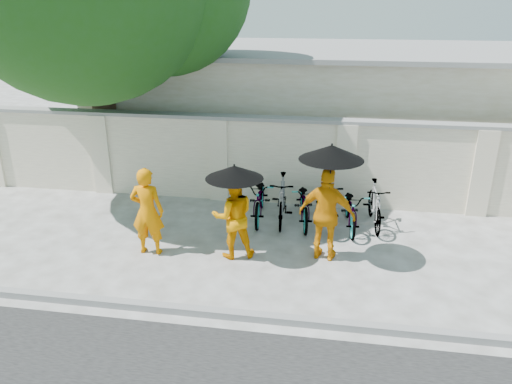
# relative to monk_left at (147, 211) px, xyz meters

# --- Properties ---
(ground) EXTENTS (80.00, 80.00, 0.00)m
(ground) POSITION_rel_monk_left_xyz_m (1.71, -0.16, -0.87)
(ground) COLOR #B9B9B9
(kerb) EXTENTS (40.00, 0.16, 0.12)m
(kerb) POSITION_rel_monk_left_xyz_m (1.71, -1.86, -0.81)
(kerb) COLOR gray
(kerb) RESTS_ON ground
(compound_wall) EXTENTS (20.00, 0.30, 2.00)m
(compound_wall) POSITION_rel_monk_left_xyz_m (2.71, 3.04, 0.13)
(compound_wall) COLOR #EFE3C7
(compound_wall) RESTS_ON ground
(building_behind) EXTENTS (14.00, 6.00, 3.20)m
(building_behind) POSITION_rel_monk_left_xyz_m (3.71, 6.84, 0.73)
(building_behind) COLOR beige
(building_behind) RESTS_ON ground
(monk_left) EXTENTS (0.65, 0.44, 1.74)m
(monk_left) POSITION_rel_monk_left_xyz_m (0.00, 0.00, 0.00)
(monk_left) COLOR orange
(monk_left) RESTS_ON ground
(monk_center) EXTENTS (0.96, 0.85, 1.65)m
(monk_center) POSITION_rel_monk_left_xyz_m (1.64, 0.13, -0.04)
(monk_center) COLOR orange
(monk_center) RESTS_ON ground
(parasol_center) EXTENTS (1.06, 1.06, 0.92)m
(parasol_center) POSITION_rel_monk_left_xyz_m (1.69, 0.05, 0.87)
(parasol_center) COLOR black
(parasol_center) RESTS_ON ground
(monk_right) EXTENTS (1.13, 0.65, 1.80)m
(monk_right) POSITION_rel_monk_left_xyz_m (3.38, 0.31, 0.03)
(monk_right) COLOR orange
(monk_right) RESTS_ON ground
(parasol_right) EXTENTS (1.16, 1.16, 1.24)m
(parasol_right) POSITION_rel_monk_left_xyz_m (3.40, 0.23, 1.26)
(parasol_right) COLOR black
(parasol_right) RESTS_ON ground
(bike_0) EXTENTS (0.77, 1.87, 0.96)m
(bike_0) POSITION_rel_monk_left_xyz_m (1.87, 1.95, -0.39)
(bike_0) COLOR #9393A4
(bike_0) RESTS_ON ground
(bike_1) EXTENTS (0.60, 1.77, 1.05)m
(bike_1) POSITION_rel_monk_left_xyz_m (2.37, 1.86, -0.35)
(bike_1) COLOR #9393A4
(bike_1) RESTS_ON ground
(bike_2) EXTENTS (0.86, 1.85, 0.94)m
(bike_2) POSITION_rel_monk_left_xyz_m (2.87, 1.86, -0.40)
(bike_2) COLOR #9393A4
(bike_2) RESTS_ON ground
(bike_3) EXTENTS (0.73, 1.83, 1.07)m
(bike_3) POSITION_rel_monk_left_xyz_m (3.37, 1.83, -0.34)
(bike_3) COLOR #9393A4
(bike_3) RESTS_ON ground
(bike_4) EXTENTS (0.74, 1.75, 0.90)m
(bike_4) POSITION_rel_monk_left_xyz_m (3.87, 1.76, -0.42)
(bike_4) COLOR #9393A4
(bike_4) RESTS_ON ground
(bike_5) EXTENTS (0.60, 1.68, 0.99)m
(bike_5) POSITION_rel_monk_left_xyz_m (4.37, 1.94, -0.38)
(bike_5) COLOR #9393A4
(bike_5) RESTS_ON ground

